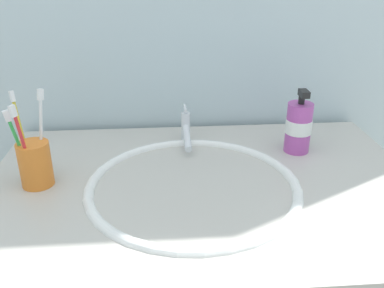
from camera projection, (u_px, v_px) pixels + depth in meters
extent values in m
cube|color=silver|center=(191.00, 4.00, 1.13)|extent=(2.18, 0.04, 2.40)
cube|color=#BCB7AD|center=(204.00, 191.00, 0.95)|extent=(0.98, 0.67, 0.05)
ellipsoid|color=white|center=(193.00, 207.00, 0.94)|extent=(0.42, 0.42, 0.11)
torus|color=white|center=(193.00, 187.00, 0.92)|extent=(0.48, 0.48, 0.02)
cylinder|color=#595B60|center=(193.00, 224.00, 0.96)|extent=(0.03, 0.03, 0.01)
cylinder|color=silver|center=(186.00, 127.00, 1.13)|extent=(0.02, 0.02, 0.08)
cylinder|color=silver|center=(187.00, 137.00, 1.08)|extent=(0.02, 0.11, 0.04)
cylinder|color=silver|center=(185.00, 108.00, 1.12)|extent=(0.01, 0.05, 0.01)
cylinder|color=orange|center=(35.00, 164.00, 0.91)|extent=(0.07, 0.07, 0.10)
cylinder|color=white|center=(41.00, 138.00, 0.91)|extent=(0.03, 0.03, 0.19)
cube|color=white|center=(40.00, 95.00, 0.88)|extent=(0.02, 0.02, 0.03)
cylinder|color=yellow|center=(23.00, 140.00, 0.91)|extent=(0.04, 0.05, 0.19)
cube|color=white|center=(12.00, 96.00, 0.89)|extent=(0.02, 0.02, 0.03)
cylinder|color=red|center=(25.00, 150.00, 0.87)|extent=(0.02, 0.03, 0.18)
cube|color=white|center=(13.00, 111.00, 0.82)|extent=(0.02, 0.02, 0.03)
cylinder|color=green|center=(22.00, 151.00, 0.89)|extent=(0.04, 0.02, 0.16)
cube|color=white|center=(7.00, 116.00, 0.84)|extent=(0.02, 0.01, 0.03)
cylinder|color=#B24CA5|center=(298.00, 128.00, 1.06)|extent=(0.06, 0.06, 0.13)
cylinder|color=black|center=(302.00, 100.00, 1.03)|extent=(0.02, 0.02, 0.02)
cube|color=black|center=(304.00, 94.00, 1.01)|extent=(0.02, 0.04, 0.02)
cylinder|color=white|center=(299.00, 126.00, 1.06)|extent=(0.07, 0.07, 0.04)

